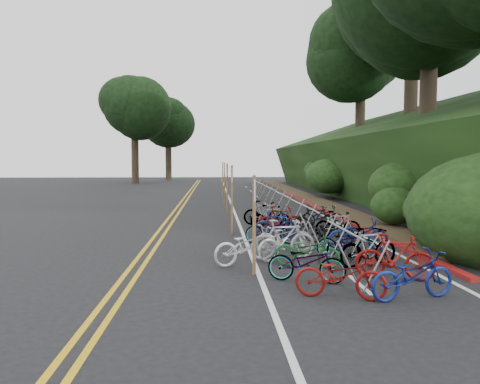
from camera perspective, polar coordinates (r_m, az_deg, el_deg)
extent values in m
plane|color=black|center=(12.10, -2.93, -8.93)|extent=(120.00, 120.00, 0.00)
cube|color=gold|center=(22.07, -8.65, -3.08)|extent=(0.12, 80.00, 0.01)
cube|color=gold|center=(22.04, -7.87, -3.09)|extent=(0.12, 80.00, 0.01)
cube|color=silver|center=(21.99, -0.44, -3.06)|extent=(0.12, 80.00, 0.01)
cube|color=silver|center=(22.58, 10.28, -2.94)|extent=(0.12, 80.00, 0.01)
cube|color=silver|center=(10.64, 14.39, -10.85)|extent=(0.10, 1.60, 0.01)
cube|color=silver|center=(16.33, 8.00, -5.57)|extent=(0.10, 1.60, 0.01)
cube|color=silver|center=(22.19, 4.99, -3.01)|extent=(0.10, 1.60, 0.01)
cube|color=silver|center=(28.11, 3.26, -1.53)|extent=(0.10, 1.60, 0.01)
cube|color=silver|center=(34.05, 2.12, -0.56)|extent=(0.10, 1.60, 0.01)
cube|color=silver|center=(40.01, 1.33, 0.12)|extent=(0.10, 1.60, 0.01)
cube|color=silver|center=(45.99, 0.74, 0.63)|extent=(0.10, 1.60, 0.01)
cube|color=maroon|center=(24.63, 10.33, -2.26)|extent=(0.25, 28.00, 0.10)
cube|color=black|center=(36.41, 18.70, 3.93)|extent=(12.32, 44.00, 9.11)
cube|color=#382819|center=(34.51, 7.59, -0.40)|extent=(1.40, 44.00, 0.16)
ellipsoid|color=#284C19|center=(16.56, 22.79, -2.09)|extent=(2.00, 2.80, 1.60)
ellipsoid|color=#284C19|center=(21.40, 18.90, 0.68)|extent=(2.60, 3.64, 2.08)
ellipsoid|color=#284C19|center=(27.41, 16.54, 2.33)|extent=(2.20, 3.08, 1.76)
ellipsoid|color=#284C19|center=(32.77, 10.67, 1.92)|extent=(3.00, 4.20, 2.40)
ellipsoid|color=#284C19|center=(38.76, 9.56, 2.49)|extent=(2.40, 3.36, 1.92)
ellipsoid|color=#284C19|center=(42.94, 10.09, 3.54)|extent=(2.80, 3.92, 2.24)
ellipsoid|color=#284C19|center=(19.23, 18.33, -1.60)|extent=(1.80, 2.52, 1.44)
ellipsoid|color=#284C19|center=(31.45, 15.48, 3.66)|extent=(3.20, 4.48, 2.56)
cylinder|color=#2D2319|center=(26.43, 21.94, 10.57)|extent=(0.86, 0.86, 6.73)
cylinder|color=#2D2319|center=(34.83, 20.10, 10.86)|extent=(0.91, 0.91, 7.62)
cylinder|color=#2D2319|center=(41.85, 14.42, 8.30)|extent=(0.83, 0.83, 6.28)
ellipsoid|color=black|center=(42.66, 14.56, 15.89)|extent=(8.37, 8.37, 7.95)
cylinder|color=#2D2319|center=(50.30, 14.41, 8.87)|extent=(0.88, 0.88, 7.18)
ellipsoid|color=black|center=(51.29, 14.54, 16.21)|extent=(9.97, 9.97, 9.47)
cylinder|color=#2D2319|center=(54.54, -12.67, 4.12)|extent=(0.81, 0.81, 5.83)
ellipsoid|color=black|center=(54.82, -12.76, 9.68)|extent=(7.97, 7.97, 7.57)
cylinder|color=#2D2319|center=(62.08, -8.71, 3.94)|extent=(0.79, 0.79, 5.38)
ellipsoid|color=black|center=(62.27, -8.76, 8.34)|extent=(6.98, 6.98, 6.63)
cylinder|color=gray|center=(11.16, 12.54, -4.47)|extent=(0.05, 3.07, 0.05)
cylinder|color=gray|center=(9.82, 13.19, -8.85)|extent=(0.55, 0.04, 1.07)
cylinder|color=gray|center=(9.99, 16.31, -8.69)|extent=(0.55, 0.04, 1.07)
cylinder|color=gray|center=(12.55, 9.48, -6.00)|extent=(0.55, 0.04, 1.07)
cylinder|color=gray|center=(12.69, 11.96, -5.92)|extent=(0.55, 0.04, 1.07)
cylinder|color=gray|center=(15.19, 8.40, -1.93)|extent=(0.05, 3.00, 0.05)
cylinder|color=gray|center=(13.85, 8.41, -4.91)|extent=(0.58, 0.04, 1.13)
cylinder|color=gray|center=(13.97, 10.66, -4.85)|extent=(0.58, 0.04, 1.13)
cylinder|color=gray|center=(16.57, 6.46, -3.42)|extent=(0.58, 0.04, 1.13)
cylinder|color=gray|center=(16.67, 8.36, -3.39)|extent=(0.58, 0.04, 1.13)
cylinder|color=gray|center=(20.09, 5.54, -0.47)|extent=(0.05, 3.00, 0.05)
cylinder|color=gray|center=(18.73, 5.33, -2.56)|extent=(0.58, 0.04, 1.13)
cylinder|color=gray|center=(18.82, 7.02, -2.54)|extent=(0.58, 0.04, 1.13)
cylinder|color=gray|center=(21.48, 4.23, -1.71)|extent=(0.58, 0.04, 1.13)
cylinder|color=gray|center=(21.56, 5.70, -1.70)|extent=(0.58, 0.04, 1.13)
cylinder|color=gray|center=(25.03, 3.81, 0.42)|extent=(0.05, 3.00, 0.05)
cylinder|color=gray|center=(23.66, 3.54, -1.18)|extent=(0.58, 0.04, 1.13)
cylinder|color=gray|center=(23.73, 4.88, -1.17)|extent=(0.58, 0.04, 1.13)
cylinder|color=gray|center=(26.43, 2.83, -0.63)|extent=(0.58, 0.04, 1.13)
cylinder|color=gray|center=(26.49, 4.03, -0.63)|extent=(0.58, 0.04, 1.13)
cylinder|color=gray|center=(29.99, 2.65, 1.02)|extent=(0.05, 3.00, 0.05)
cylinder|color=gray|center=(28.61, 2.37, -0.28)|extent=(0.58, 0.04, 1.13)
cylinder|color=gray|center=(28.67, 3.48, -0.27)|extent=(0.58, 0.04, 1.13)
cylinder|color=gray|center=(31.39, 1.87, 0.10)|extent=(0.58, 0.04, 1.13)
cylinder|color=gray|center=(31.45, 2.89, 0.11)|extent=(0.58, 0.04, 1.13)
cylinder|color=gray|center=(34.97, 1.81, 1.44)|extent=(0.05, 3.00, 0.05)
cylinder|color=gray|center=(33.58, 1.54, 0.36)|extent=(0.58, 0.04, 1.13)
cylinder|color=gray|center=(33.63, 2.49, 0.36)|extent=(0.58, 0.04, 1.13)
cylinder|color=gray|center=(36.37, 1.18, 0.64)|extent=(0.58, 0.04, 1.13)
cylinder|color=gray|center=(36.41, 2.06, 0.64)|extent=(0.58, 0.04, 1.13)
cylinder|color=brown|center=(10.94, 1.74, -4.08)|extent=(0.08, 0.08, 2.34)
cube|color=silver|center=(10.85, 1.75, 0.21)|extent=(0.02, 0.40, 0.50)
cylinder|color=brown|center=(16.87, -0.98, -0.96)|extent=(0.08, 0.08, 2.50)
cube|color=silver|center=(16.82, -0.99, 2.10)|extent=(0.02, 0.40, 0.50)
cylinder|color=brown|center=(22.85, -1.56, 0.34)|extent=(0.08, 0.08, 2.50)
cube|color=silver|center=(22.81, -1.57, 2.60)|extent=(0.02, 0.40, 0.50)
cylinder|color=brown|center=(28.84, -1.90, 1.10)|extent=(0.08, 0.08, 2.50)
cube|color=silver|center=(28.81, -1.90, 2.89)|extent=(0.02, 0.40, 0.50)
cylinder|color=brown|center=(34.83, -2.12, 1.60)|extent=(0.08, 0.08, 2.50)
cube|color=silver|center=(34.81, -2.13, 3.08)|extent=(0.02, 0.40, 0.50)
imported|color=beige|center=(12.10, 0.90, -6.56)|extent=(1.35, 1.98, 0.98)
imported|color=maroon|center=(9.41, 12.14, -9.90)|extent=(1.13, 1.86, 0.92)
imported|color=navy|center=(9.74, 20.27, -9.48)|extent=(1.06, 1.92, 0.96)
imported|color=slate|center=(10.51, 8.12, -8.42)|extent=(1.15, 1.83, 0.91)
imported|color=maroon|center=(11.13, 18.36, -7.52)|extent=(1.04, 1.82, 1.05)
imported|color=#144C1E|center=(11.90, 8.18, -7.07)|extent=(1.13, 1.74, 0.86)
imported|color=slate|center=(12.24, 15.38, -6.51)|extent=(0.98, 1.74, 1.01)
imported|color=#9E9EA3|center=(12.72, 5.29, -5.79)|extent=(0.86, 1.89, 1.10)
imported|color=slate|center=(13.17, 12.90, -6.07)|extent=(0.97, 1.72, 0.86)
imported|color=#9E9EA3|center=(13.72, 5.46, -5.44)|extent=(0.95, 1.85, 0.92)
imported|color=navy|center=(14.39, 14.18, -5.02)|extent=(0.70, 1.86, 0.96)
imported|color=slate|center=(15.10, 3.87, -4.63)|extent=(0.73, 1.74, 0.89)
imported|color=black|center=(15.38, 10.84, -4.62)|extent=(0.98, 1.70, 0.85)
imported|color=navy|center=(16.12, 4.34, -4.01)|extent=(0.65, 1.59, 0.93)
imported|color=slate|center=(16.55, 11.83, -3.87)|extent=(0.65, 1.60, 0.93)
imported|color=maroon|center=(17.07, 4.90, -3.40)|extent=(0.70, 1.75, 1.02)
imported|color=black|center=(17.28, 9.05, -3.31)|extent=(0.80, 1.81, 1.05)
imported|color=slate|center=(18.29, 3.72, -3.03)|extent=(0.49, 1.58, 0.94)
imported|color=slate|center=(18.73, 9.95, -2.95)|extent=(0.67, 1.77, 0.92)
imported|color=slate|center=(19.25, 2.93, -2.57)|extent=(0.82, 1.75, 1.02)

